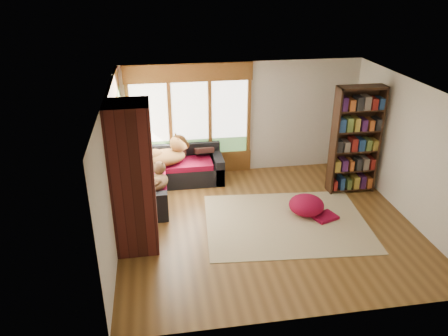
{
  "coord_description": "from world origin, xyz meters",
  "views": [
    {
      "loc": [
        -1.94,
        -6.93,
        4.46
      ],
      "look_at": [
        -0.73,
        0.61,
        0.95
      ],
      "focal_mm": 35.0,
      "sensor_mm": 36.0,
      "label": 1
    }
  ],
  "objects_px": {
    "brick_chimney": "(133,179)",
    "area_rug": "(286,222)",
    "dog_tan": "(167,152)",
    "bookshelf": "(355,141)",
    "pouf": "(306,205)",
    "sectional_sofa": "(160,178)",
    "dog_brindle": "(157,177)"
  },
  "relations": [
    {
      "from": "area_rug",
      "to": "pouf",
      "type": "xyz_separation_m",
      "value": [
        0.48,
        0.27,
        0.19
      ]
    },
    {
      "from": "area_rug",
      "to": "bookshelf",
      "type": "xyz_separation_m",
      "value": [
        1.76,
        1.1,
        1.16
      ]
    },
    {
      "from": "brick_chimney",
      "to": "dog_tan",
      "type": "height_order",
      "value": "brick_chimney"
    },
    {
      "from": "bookshelf",
      "to": "pouf",
      "type": "height_order",
      "value": "bookshelf"
    },
    {
      "from": "bookshelf",
      "to": "pouf",
      "type": "distance_m",
      "value": 1.8
    },
    {
      "from": "sectional_sofa",
      "to": "brick_chimney",
      "type": "bearing_deg",
      "value": -103.38
    },
    {
      "from": "bookshelf",
      "to": "area_rug",
      "type": "bearing_deg",
      "value": -148.08
    },
    {
      "from": "area_rug",
      "to": "dog_brindle",
      "type": "height_order",
      "value": "dog_brindle"
    },
    {
      "from": "sectional_sofa",
      "to": "bookshelf",
      "type": "bearing_deg",
      "value": -9.84
    },
    {
      "from": "bookshelf",
      "to": "sectional_sofa",
      "type": "bearing_deg",
      "value": 171.26
    },
    {
      "from": "area_rug",
      "to": "dog_tan",
      "type": "relative_size",
      "value": 2.78
    },
    {
      "from": "brick_chimney",
      "to": "pouf",
      "type": "height_order",
      "value": "brick_chimney"
    },
    {
      "from": "brick_chimney",
      "to": "bookshelf",
      "type": "relative_size",
      "value": 1.12
    },
    {
      "from": "bookshelf",
      "to": "dog_tan",
      "type": "xyz_separation_m",
      "value": [
        -3.9,
        0.85,
        -0.35
      ]
    },
    {
      "from": "pouf",
      "to": "dog_tan",
      "type": "bearing_deg",
      "value": 147.55
    },
    {
      "from": "brick_chimney",
      "to": "area_rug",
      "type": "relative_size",
      "value": 0.85
    },
    {
      "from": "dog_tan",
      "to": "area_rug",
      "type": "bearing_deg",
      "value": -56.17
    },
    {
      "from": "dog_tan",
      "to": "pouf",
      "type": "bearing_deg",
      "value": -46.42
    },
    {
      "from": "sectional_sofa",
      "to": "dog_tan",
      "type": "distance_m",
      "value": 0.59
    },
    {
      "from": "sectional_sofa",
      "to": "dog_tan",
      "type": "height_order",
      "value": "dog_tan"
    },
    {
      "from": "pouf",
      "to": "dog_tan",
      "type": "distance_m",
      "value": 3.18
    },
    {
      "from": "sectional_sofa",
      "to": "pouf",
      "type": "bearing_deg",
      "value": -28.32
    },
    {
      "from": "brick_chimney",
      "to": "bookshelf",
      "type": "distance_m",
      "value": 4.76
    },
    {
      "from": "sectional_sofa",
      "to": "dog_tan",
      "type": "xyz_separation_m",
      "value": [
        0.19,
        0.22,
        0.51
      ]
    },
    {
      "from": "brick_chimney",
      "to": "bookshelf",
      "type": "bearing_deg",
      "value": 17.35
    },
    {
      "from": "area_rug",
      "to": "dog_tan",
      "type": "height_order",
      "value": "dog_tan"
    },
    {
      "from": "brick_chimney",
      "to": "area_rug",
      "type": "xyz_separation_m",
      "value": [
        2.78,
        0.32,
        -1.29
      ]
    },
    {
      "from": "sectional_sofa",
      "to": "bookshelf",
      "type": "relative_size",
      "value": 0.95
    },
    {
      "from": "dog_tan",
      "to": "dog_brindle",
      "type": "relative_size",
      "value": 1.44
    },
    {
      "from": "area_rug",
      "to": "pouf",
      "type": "relative_size",
      "value": 4.4
    },
    {
      "from": "brick_chimney",
      "to": "area_rug",
      "type": "height_order",
      "value": "brick_chimney"
    },
    {
      "from": "area_rug",
      "to": "dog_tan",
      "type": "bearing_deg",
      "value": 137.8
    }
  ]
}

